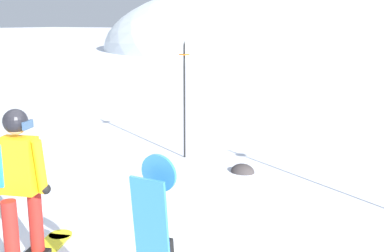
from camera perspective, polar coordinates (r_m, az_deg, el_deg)
The scene contains 4 objects.
ridge_peak_main at distance 44.93m, azimuth 10.08°, elevation 8.97°, with size 32.56×29.31×12.55m.
snowboarder_main at distance 5.23m, azimuth -20.06°, elevation -6.67°, with size 0.76×1.76×1.71m.
piste_marker_far at distance 8.93m, azimuth -0.91°, elevation 4.02°, with size 0.20×0.20×2.22m.
rock_mid at distance 8.36m, azimuth 6.04°, elevation -5.49°, with size 0.42×0.36×0.29m.
Camera 1 is at (3.21, -2.98, 2.56)m, focal length 44.70 mm.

